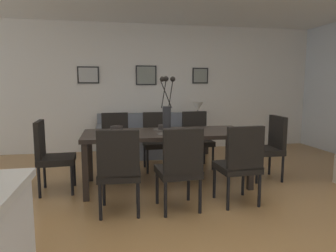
% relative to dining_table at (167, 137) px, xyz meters
% --- Properties ---
extents(ground_plane, '(9.00, 9.00, 0.00)m').
position_rel_dining_table_xyz_m(ground_plane, '(0.06, -0.84, -0.67)').
color(ground_plane, '#A87A47').
extents(back_wall_panel, '(9.00, 0.10, 2.60)m').
position_rel_dining_table_xyz_m(back_wall_panel, '(0.06, 2.41, 0.63)').
color(back_wall_panel, silver).
rests_on(back_wall_panel, ground).
extents(dining_table, '(2.20, 0.89, 0.74)m').
position_rel_dining_table_xyz_m(dining_table, '(0.00, 0.00, 0.00)').
color(dining_table, black).
rests_on(dining_table, ground).
extents(dining_chair_near_left, '(0.47, 0.47, 0.92)m').
position_rel_dining_table_xyz_m(dining_chair_near_left, '(-0.66, -0.84, -0.16)').
color(dining_chair_near_left, black).
rests_on(dining_chair_near_left, ground).
extents(dining_chair_near_right, '(0.47, 0.47, 0.92)m').
position_rel_dining_table_xyz_m(dining_chair_near_right, '(-0.67, 0.85, -0.16)').
color(dining_chair_near_right, black).
rests_on(dining_chair_near_right, ground).
extents(dining_chair_far_left, '(0.47, 0.47, 0.92)m').
position_rel_dining_table_xyz_m(dining_chair_far_left, '(-0.02, -0.88, -0.16)').
color(dining_chair_far_left, black).
rests_on(dining_chair_far_left, ground).
extents(dining_chair_far_right, '(0.44, 0.44, 0.92)m').
position_rel_dining_table_xyz_m(dining_chair_far_right, '(-0.01, 0.84, -0.16)').
color(dining_chair_far_right, black).
rests_on(dining_chair_far_right, ground).
extents(dining_chair_mid_left, '(0.47, 0.47, 0.92)m').
position_rel_dining_table_xyz_m(dining_chair_mid_left, '(0.69, -0.83, -0.16)').
color(dining_chair_mid_left, black).
rests_on(dining_chair_mid_left, ground).
extents(dining_chair_mid_right, '(0.47, 0.47, 0.92)m').
position_rel_dining_table_xyz_m(dining_chair_mid_right, '(0.66, 0.86, -0.16)').
color(dining_chair_mid_right, black).
rests_on(dining_chair_mid_right, ground).
extents(dining_chair_head_west, '(0.46, 0.46, 0.92)m').
position_rel_dining_table_xyz_m(dining_chair_head_west, '(-1.50, 0.01, -0.16)').
color(dining_chair_head_west, black).
rests_on(dining_chair_head_west, ground).
extents(dining_chair_head_east, '(0.46, 0.46, 0.92)m').
position_rel_dining_table_xyz_m(dining_chair_head_east, '(1.51, 0.00, -0.16)').
color(dining_chair_head_east, black).
rests_on(dining_chair_head_east, ground).
extents(centerpiece_vase, '(0.21, 0.23, 0.73)m').
position_rel_dining_table_xyz_m(centerpiece_vase, '(0.00, 0.00, 0.35)').
color(centerpiece_vase, '#232326').
rests_on(centerpiece_vase, dining_table).
extents(placemat_near_left, '(0.32, 0.32, 0.01)m').
position_rel_dining_table_xyz_m(placemat_near_left, '(-0.66, -0.20, 0.07)').
color(placemat_near_left, '#4C4742').
rests_on(placemat_near_left, dining_table).
extents(bowl_near_left, '(0.17, 0.17, 0.07)m').
position_rel_dining_table_xyz_m(bowl_near_left, '(-0.66, -0.20, 0.11)').
color(bowl_near_left, '#2D2826').
rests_on(bowl_near_left, dining_table).
extents(placemat_near_right, '(0.32, 0.32, 0.01)m').
position_rel_dining_table_xyz_m(placemat_near_right, '(-0.66, 0.20, 0.07)').
color(placemat_near_right, '#4C4742').
rests_on(placemat_near_right, dining_table).
extents(bowl_near_right, '(0.17, 0.17, 0.07)m').
position_rel_dining_table_xyz_m(bowl_near_right, '(-0.66, 0.20, 0.11)').
color(bowl_near_right, '#2D2826').
rests_on(bowl_near_right, dining_table).
extents(placemat_far_left, '(0.32, 0.32, 0.01)m').
position_rel_dining_table_xyz_m(placemat_far_left, '(-0.00, -0.20, 0.07)').
color(placemat_far_left, '#4C4742').
rests_on(placemat_far_left, dining_table).
extents(bowl_far_left, '(0.17, 0.17, 0.07)m').
position_rel_dining_table_xyz_m(bowl_far_left, '(-0.00, -0.20, 0.11)').
color(bowl_far_left, '#2D2826').
rests_on(bowl_far_left, dining_table).
extents(placemat_far_right, '(0.32, 0.32, 0.01)m').
position_rel_dining_table_xyz_m(placemat_far_right, '(-0.00, 0.20, 0.07)').
color(placemat_far_right, '#4C4742').
rests_on(placemat_far_right, dining_table).
extents(bowl_far_right, '(0.17, 0.17, 0.07)m').
position_rel_dining_table_xyz_m(bowl_far_right, '(-0.00, 0.20, 0.11)').
color(bowl_far_right, '#2D2826').
rests_on(bowl_far_right, dining_table).
extents(sofa, '(1.84, 0.84, 0.80)m').
position_rel_dining_table_xyz_m(sofa, '(-0.08, 1.86, -0.39)').
color(sofa, slate).
rests_on(sofa, ground).
extents(side_table, '(0.36, 0.36, 0.52)m').
position_rel_dining_table_xyz_m(side_table, '(0.97, 1.86, -0.41)').
color(side_table, black).
rests_on(side_table, ground).
extents(table_lamp, '(0.22, 0.22, 0.51)m').
position_rel_dining_table_xyz_m(table_lamp, '(0.97, 1.86, 0.22)').
color(table_lamp, '#4C4C51').
rests_on(table_lamp, side_table).
extents(framed_picture_left, '(0.42, 0.03, 0.34)m').
position_rel_dining_table_xyz_m(framed_picture_left, '(-1.16, 2.34, 0.89)').
color(framed_picture_left, black).
extents(framed_picture_center, '(0.43, 0.03, 0.40)m').
position_rel_dining_table_xyz_m(framed_picture_center, '(-0.00, 2.34, 0.89)').
color(framed_picture_center, black).
extents(framed_picture_right, '(0.34, 0.03, 0.33)m').
position_rel_dining_table_xyz_m(framed_picture_right, '(1.16, 2.34, 0.89)').
color(framed_picture_right, black).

